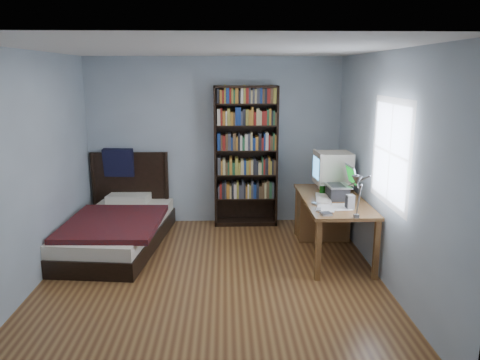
{
  "coord_description": "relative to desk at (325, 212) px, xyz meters",
  "views": [
    {
      "loc": [
        0.16,
        -4.91,
        2.26
      ],
      "look_at": [
        0.34,
        0.59,
        1.0
      ],
      "focal_mm": 35.0,
      "sensor_mm": 36.0,
      "label": 1
    }
  ],
  "objects": [
    {
      "name": "keyboard",
      "position": [
        -0.14,
        -0.5,
        0.33
      ],
      "size": [
        0.25,
        0.48,
        0.04
      ],
      "primitive_type": "cube",
      "rotation": [
        0.0,
        0.07,
        -0.16
      ],
      "color": "beige",
      "rests_on": "desk"
    },
    {
      "name": "desk",
      "position": [
        0.0,
        0.0,
        0.0
      ],
      "size": [
        0.75,
        1.62,
        0.73
      ],
      "color": "brown",
      "rests_on": "floor"
    },
    {
      "name": "bookshelf",
      "position": [
        -1.04,
        0.81,
        0.63
      ],
      "size": [
        0.94,
        0.3,
        2.09
      ],
      "color": "black",
      "rests_on": "floor"
    },
    {
      "name": "desk_lamp",
      "position": [
        -0.04,
        -1.56,
        0.76
      ],
      "size": [
        0.21,
        0.47,
        0.56
      ],
      "color": "#99999E",
      "rests_on": "desk"
    },
    {
      "name": "room",
      "position": [
        -1.48,
        -1.12,
        0.84
      ],
      "size": [
        4.2,
        4.24,
        2.5
      ],
      "color": "brown",
      "rests_on": "ground"
    },
    {
      "name": "phone_silver",
      "position": [
        -0.27,
        -0.71,
        0.32
      ],
      "size": [
        0.11,
        0.12,
        0.02
      ],
      "primitive_type": "cube",
      "rotation": [
        0.0,
        0.0,
        0.64
      ],
      "color": "#B9BABE",
      "rests_on": "desk"
    },
    {
      "name": "external_drive",
      "position": [
        -0.24,
        -1.12,
        0.32
      ],
      "size": [
        0.13,
        0.13,
        0.02
      ],
      "primitive_type": "cube",
      "rotation": [
        0.0,
        0.0,
        0.18
      ],
      "color": "gray",
      "rests_on": "desk"
    },
    {
      "name": "speaker",
      "position": [
        0.09,
        -0.89,
        0.4
      ],
      "size": [
        0.09,
        0.09,
        0.17
      ],
      "primitive_type": "cube",
      "rotation": [
        0.0,
        0.0,
        0.13
      ],
      "color": "gray",
      "rests_on": "desk"
    },
    {
      "name": "bed",
      "position": [
        -2.79,
        0.0,
        -0.17
      ],
      "size": [
        1.33,
        2.3,
        1.16
      ],
      "color": "black",
      "rests_on": "floor"
    },
    {
      "name": "laptop",
      "position": [
        0.07,
        -0.45,
        0.43
      ],
      "size": [
        0.35,
        0.36,
        0.43
      ],
      "color": "#2D2D30",
      "rests_on": "desk"
    },
    {
      "name": "crt_monitor",
      "position": [
        0.07,
        -0.0,
        0.61
      ],
      "size": [
        0.47,
        0.44,
        0.52
      ],
      "color": "beige",
      "rests_on": "desk"
    },
    {
      "name": "soda_can",
      "position": [
        -0.1,
        -0.28,
        0.38
      ],
      "size": [
        0.07,
        0.07,
        0.13
      ],
      "primitive_type": "cylinder",
      "color": "#083B0B",
      "rests_on": "desk"
    },
    {
      "name": "mouse",
      "position": [
        -0.01,
        -0.15,
        0.33
      ],
      "size": [
        0.06,
        0.1,
        0.04
      ],
      "primitive_type": "ellipsoid",
      "color": "silver",
      "rests_on": "desk"
    },
    {
      "name": "phone_grey",
      "position": [
        -0.28,
        -0.95,
        0.33
      ],
      "size": [
        0.07,
        0.11,
        0.02
      ],
      "primitive_type": "cube",
      "rotation": [
        0.0,
        0.0,
        -0.2
      ],
      "color": "gray",
      "rests_on": "desk"
    }
  ]
}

